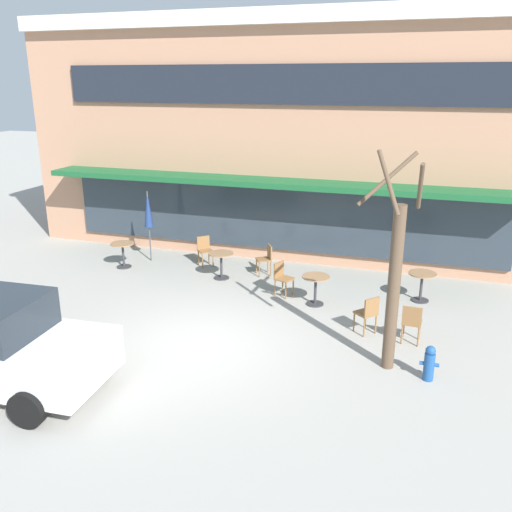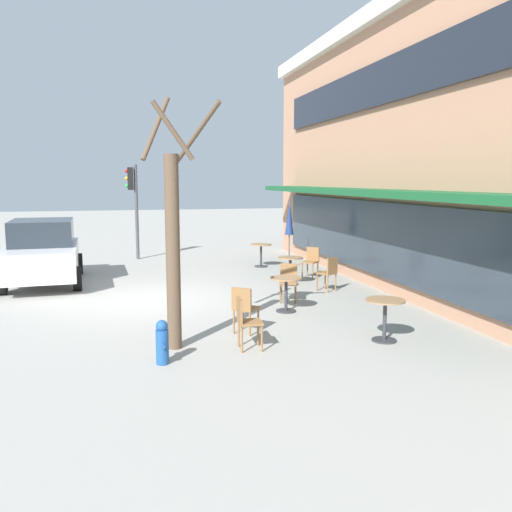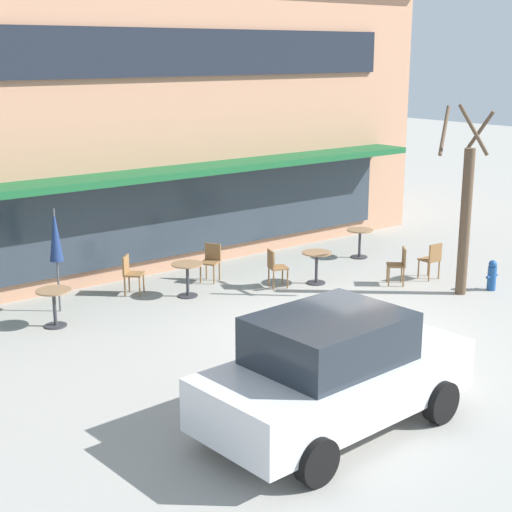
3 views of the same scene
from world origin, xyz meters
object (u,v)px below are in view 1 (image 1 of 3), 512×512
object	(u,v)px
cafe_table_mid_patio	(123,251)
cafe_table_streetside	(316,285)
patio_umbrella_green_folded	(148,210)
cafe_chair_0	(368,312)
cafe_table_near_wall	(221,261)
cafe_chair_3	(266,257)
cafe_chair_4	(282,276)
fire_hydrant	(429,363)
cafe_table_by_tree	(422,282)
cafe_chair_1	(412,321)
cafe_chair_2	(205,249)
street_tree	(394,278)

from	to	relation	value
cafe_table_mid_patio	cafe_table_streetside	bearing A→B (deg)	-9.53
patio_umbrella_green_folded	cafe_chair_0	world-z (taller)	patio_umbrella_green_folded
cafe_table_near_wall	cafe_chair_3	bearing A→B (deg)	31.19
cafe_table_near_wall	cafe_chair_3	size ratio (longest dim) A/B	0.85
cafe_table_streetside	cafe_chair_4	world-z (taller)	cafe_chair_4
cafe_table_streetside	patio_umbrella_green_folded	size ratio (longest dim) A/B	0.35
cafe_table_mid_patio	patio_umbrella_green_folded	bearing A→B (deg)	59.94
fire_hydrant	patio_umbrella_green_folded	bearing A→B (deg)	150.63
cafe_table_streetside	cafe_chair_3	size ratio (longest dim) A/B	0.85
cafe_table_by_tree	fire_hydrant	size ratio (longest dim) A/B	1.08
cafe_table_near_wall	cafe_table_by_tree	size ratio (longest dim) A/B	1.00
cafe_table_streetside	cafe_table_mid_patio	distance (m)	6.17
cafe_chair_1	cafe_chair_2	size ratio (longest dim) A/B	1.00
cafe_chair_0	fire_hydrant	distance (m)	2.10
cafe_table_near_wall	cafe_chair_1	distance (m)	5.87
cafe_chair_0	street_tree	distance (m)	1.97
cafe_table_mid_patio	cafe_chair_1	world-z (taller)	cafe_chair_1
cafe_chair_4	fire_hydrant	world-z (taller)	cafe_chair_4
cafe_chair_2	cafe_chair_4	xyz separation A→B (m)	(2.87, -1.61, 0.00)
street_tree	cafe_table_streetside	bearing A→B (deg)	127.54
cafe_table_streetside	street_tree	size ratio (longest dim) A/B	0.18
patio_umbrella_green_folded	fire_hydrant	xyz separation A→B (m)	(8.40, -4.73, -1.27)
cafe_chair_2	patio_umbrella_green_folded	bearing A→B (deg)	-176.04
cafe_table_streetside	cafe_table_by_tree	size ratio (longest dim) A/B	1.00
cafe_chair_0	cafe_table_near_wall	bearing A→B (deg)	152.27
cafe_table_by_tree	cafe_chair_0	bearing A→B (deg)	-114.83
patio_umbrella_green_folded	cafe_chair_4	bearing A→B (deg)	-17.73
patio_umbrella_green_folded	cafe_chair_1	xyz separation A→B (m)	(8.00, -3.30, -1.10)
street_tree	cafe_table_near_wall	bearing A→B (deg)	143.60
cafe_table_streetside	cafe_chair_2	size ratio (longest dim) A/B	0.85
cafe_table_streetside	fire_hydrant	world-z (taller)	cafe_table_streetside
cafe_table_by_tree	cafe_chair_4	world-z (taller)	cafe_chair_4
cafe_table_near_wall	cafe_chair_4	world-z (taller)	cafe_chair_4
cafe_table_mid_patio	street_tree	bearing A→B (deg)	-24.14
cafe_table_by_tree	cafe_chair_1	bearing A→B (deg)	-93.02
cafe_table_mid_patio	street_tree	distance (m)	8.97
patio_umbrella_green_folded	cafe_chair_1	bearing A→B (deg)	-22.41
cafe_table_near_wall	patio_umbrella_green_folded	bearing A→B (deg)	163.19
cafe_table_near_wall	cafe_table_by_tree	xyz separation A→B (m)	(5.45, 0.02, 0.00)
cafe_chair_3	cafe_chair_4	size ratio (longest dim) A/B	1.00
patio_umbrella_green_folded	street_tree	bearing A→B (deg)	-30.28
cafe_table_streetside	cafe_chair_0	distance (m)	1.92
cafe_chair_1	cafe_table_mid_patio	bearing A→B (deg)	163.70
cafe_table_streetside	cafe_chair_1	xyz separation A→B (m)	(2.39, -1.46, 0.01)
cafe_table_streetside	cafe_chair_0	world-z (taller)	cafe_chair_0
cafe_table_by_tree	cafe_chair_0	size ratio (longest dim) A/B	0.85
cafe_chair_3	cafe_chair_4	distance (m)	1.60
cafe_chair_0	fire_hydrant	bearing A→B (deg)	-50.34
cafe_chair_0	patio_umbrella_green_folded	bearing A→B (deg)	156.21
cafe_chair_3	street_tree	distance (m)	5.91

